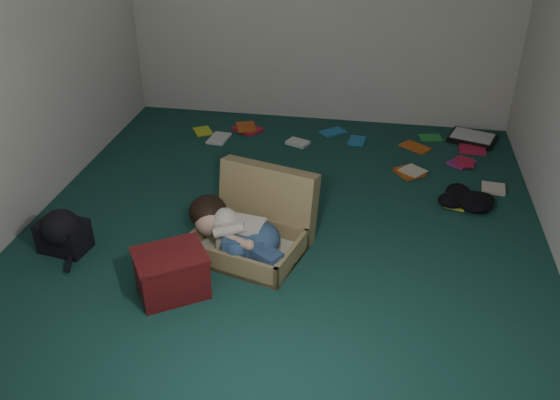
% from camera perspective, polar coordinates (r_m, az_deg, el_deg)
% --- Properties ---
extents(floor, '(4.50, 4.50, 0.00)m').
position_cam_1_polar(floor, '(4.64, 0.32, -2.79)').
color(floor, '#16413A').
rests_on(floor, ground).
extents(wall_front, '(4.50, 0.00, 4.50)m').
position_cam_1_polar(wall_front, '(2.11, -9.96, -6.49)').
color(wall_front, silver).
rests_on(wall_front, ground).
extents(wall_left, '(0.00, 4.50, 4.50)m').
position_cam_1_polar(wall_left, '(4.81, -24.52, 12.84)').
color(wall_left, silver).
rests_on(wall_left, ground).
extents(suitcase, '(0.94, 0.92, 0.56)m').
position_cam_1_polar(suitcase, '(4.37, -2.36, -2.45)').
color(suitcase, '#968052').
rests_on(suitcase, floor).
extents(person, '(0.78, 0.56, 0.35)m').
position_cam_1_polar(person, '(4.23, -4.22, -3.05)').
color(person, beige).
rests_on(person, suitcase).
extents(maroon_bin, '(0.58, 0.55, 0.31)m').
position_cam_1_polar(maroon_bin, '(3.98, -10.40, -6.93)').
color(maroon_bin, '#561113').
rests_on(maroon_bin, floor).
extents(backpack, '(0.47, 0.40, 0.26)m').
position_cam_1_polar(backpack, '(4.62, -20.12, -3.16)').
color(backpack, black).
rests_on(backpack, floor).
extents(clothing_pile, '(0.45, 0.38, 0.13)m').
position_cam_1_polar(clothing_pile, '(5.15, 17.56, 0.21)').
color(clothing_pile, black).
rests_on(clothing_pile, floor).
extents(paper_tray, '(0.52, 0.45, 0.06)m').
position_cam_1_polar(paper_tray, '(6.36, 18.01, 5.69)').
color(paper_tray, black).
rests_on(paper_tray, floor).
extents(book_scatter, '(3.06, 1.52, 0.02)m').
position_cam_1_polar(book_scatter, '(5.89, 8.11, 4.76)').
color(book_scatter, '#C6DD27').
rests_on(book_scatter, floor).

